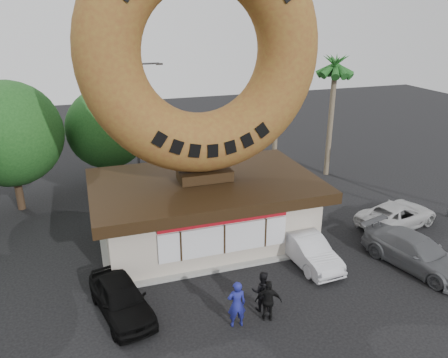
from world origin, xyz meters
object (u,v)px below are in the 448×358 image
Objects in this scene: person_left at (237,304)px; person_right at (268,301)px; car_black at (121,298)px; car_white at (397,215)px; street_lamp at (138,116)px; donut_shop at (205,208)px; car_grey at (416,252)px; giant_donut at (203,52)px; person_center at (262,291)px; car_silver at (307,249)px.

person_right is at bearing -176.98° from person_left.
car_white is (15.19, 2.84, -0.04)m from car_black.
donut_shop is at bearing -79.50° from street_lamp.
donut_shop is 10.20m from car_grey.
street_lamp is 17.52m from car_white.
car_grey is (8.47, -5.60, -8.65)m from giant_donut.
person_left reaches higher than car_white.
donut_shop reaches higher than car_white.
car_grey is (7.98, 0.69, -0.11)m from person_center.
car_grey is at bearing -33.41° from donut_shop.
person_center is 0.33× the size of car_grey.
car_white is (12.24, -11.95, -3.81)m from street_lamp.
donut_shop is 1.00× the size of giant_donut.
car_white is (10.39, -1.95, -8.72)m from giant_donut.
person_right is at bearing 108.41° from person_center.
car_black is 0.82× the size of car_grey.
car_white is at bearing 11.15° from car_silver.
person_left reaches higher than car_silver.
person_center is at bearing -85.53° from donut_shop.
giant_donut is at bearing -64.98° from person_right.
giant_donut is 2.64× the size of car_silver.
car_black is at bearing -1.20° from person_right.
person_right is at bearing -35.21° from car_black.
giant_donut is 13.35m from car_grey.
person_left is (1.08, -16.88, -3.52)m from street_lamp.
person_center is at bearing 168.96° from car_grey.
giant_donut is 11.30m from street_lamp.
person_left reaches higher than person_center.
street_lamp reaches higher than car_black.
donut_shop is 6.85m from car_black.
person_center is (0.49, -6.28, -0.91)m from donut_shop.
car_grey is (4.58, -1.89, 0.05)m from car_silver.
street_lamp reaches higher than person_right.
person_center is 0.40× the size of car_silver.
car_black is at bearing -135.12° from giant_donut.
car_white is (9.90, 4.34, -0.18)m from person_center.
giant_donut is 10.23m from car_silver.
street_lamp is at bearing 108.71° from car_silver.
street_lamp is 15.34m from car_silver.
person_left is (-0.78, -6.86, -0.80)m from donut_shop.
donut_shop is at bearing -90.32° from person_left.
street_lamp is at bearing -62.46° from person_center.
giant_donut is at bearing 130.55° from car_grey.
car_grey is (13.28, -0.82, 0.03)m from car_black.
car_grey is at bearing -155.74° from person_center.
person_left is 0.38× the size of car_grey.
car_black is at bearing 86.69° from car_white.
car_silver is (3.89, -3.71, -8.70)m from giant_donut.
donut_shop is 2.19× the size of car_grey.
street_lamp is (-1.86, 10.02, 2.72)m from donut_shop.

